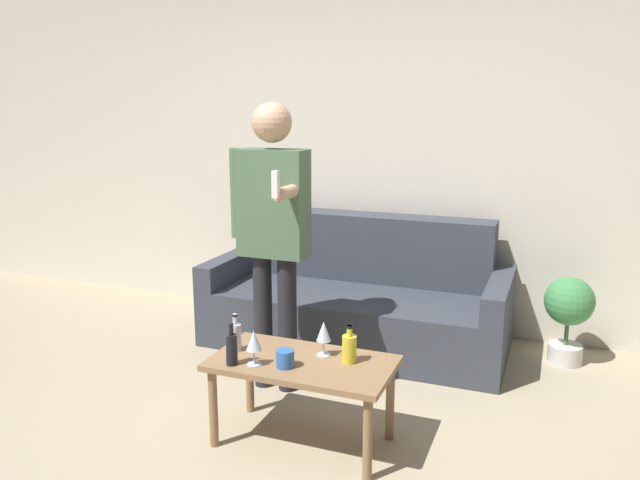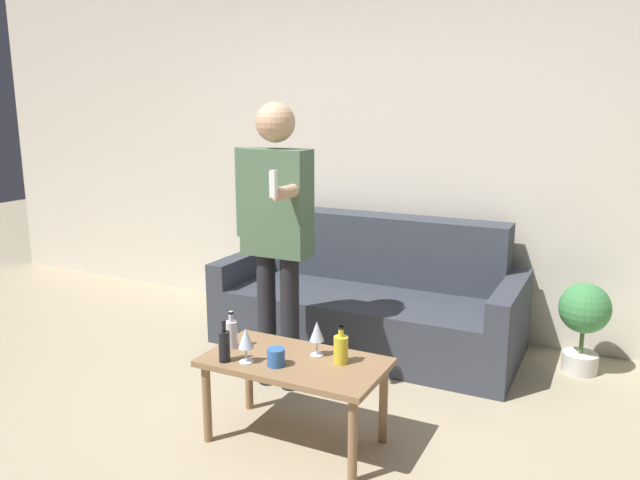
% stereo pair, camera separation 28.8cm
% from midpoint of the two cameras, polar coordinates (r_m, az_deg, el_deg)
% --- Properties ---
extents(ground_plane, '(16.00, 16.00, 0.00)m').
position_cam_midpoint_polar(ground_plane, '(3.21, -5.85, -19.21)').
color(ground_plane, tan).
extents(wall_back, '(8.00, 0.06, 2.70)m').
position_cam_midpoint_polar(wall_back, '(4.74, 8.17, 8.32)').
color(wall_back, beige).
rests_on(wall_back, ground_plane).
extents(couch, '(2.08, 0.90, 0.88)m').
position_cam_midpoint_polar(couch, '(4.46, 6.49, -5.58)').
color(couch, '#383D47').
rests_on(couch, ground_plane).
extents(coffee_table, '(0.90, 0.49, 0.44)m').
position_cam_midpoint_polar(coffee_table, '(3.15, 0.34, -11.90)').
color(coffee_table, '#8E6B47').
rests_on(coffee_table, ground_plane).
extents(bottle_orange, '(0.06, 0.06, 0.20)m').
position_cam_midpoint_polar(bottle_orange, '(3.25, -5.59, -8.53)').
color(bottle_orange, silver).
rests_on(bottle_orange, coffee_table).
extents(bottle_green, '(0.07, 0.07, 0.19)m').
position_cam_midpoint_polar(bottle_green, '(3.07, 4.66, -9.92)').
color(bottle_green, yellow).
rests_on(bottle_green, coffee_table).
extents(bottle_dark, '(0.06, 0.06, 0.21)m').
position_cam_midpoint_polar(bottle_dark, '(3.09, -6.09, -9.59)').
color(bottle_dark, black).
rests_on(bottle_dark, coffee_table).
extents(wine_glass_near, '(0.07, 0.07, 0.18)m').
position_cam_midpoint_polar(wine_glass_near, '(3.13, 2.38, -8.47)').
color(wine_glass_near, silver).
rests_on(wine_glass_near, coffee_table).
extents(wine_glass_far, '(0.08, 0.08, 0.17)m').
position_cam_midpoint_polar(wine_glass_far, '(3.05, -4.11, -9.09)').
color(wine_glass_far, silver).
rests_on(wine_glass_far, coffee_table).
extents(cup_on_table, '(0.09, 0.09, 0.09)m').
position_cam_midpoint_polar(cup_on_table, '(3.04, -1.30, -10.71)').
color(cup_on_table, '#3366B2').
rests_on(cup_on_table, coffee_table).
extents(person_standing_front, '(0.47, 0.43, 1.69)m').
position_cam_midpoint_polar(person_standing_front, '(3.58, -1.77, 1.58)').
color(person_standing_front, '#232328').
rests_on(person_standing_front, ground_plane).
extents(potted_plant, '(0.32, 0.32, 0.58)m').
position_cam_midpoint_polar(potted_plant, '(4.32, 24.79, -6.44)').
color(potted_plant, silver).
rests_on(potted_plant, ground_plane).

